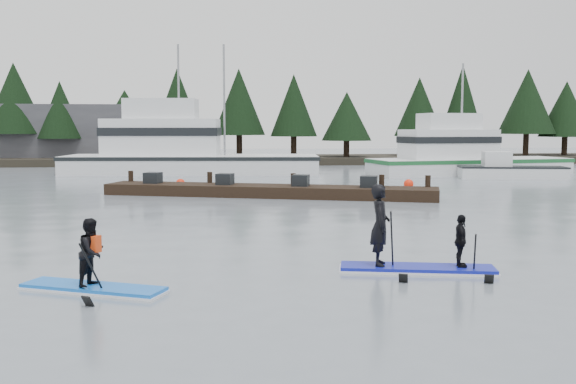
{
  "coord_description": "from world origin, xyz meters",
  "views": [
    {
      "loc": [
        -2.16,
        -13.45,
        3.06
      ],
      "look_at": [
        0.0,
        6.0,
        1.1
      ],
      "focal_mm": 40.0,
      "sensor_mm": 36.0,
      "label": 1
    }
  ],
  "objects": [
    {
      "name": "ground",
      "position": [
        0.0,
        0.0,
        0.0
      ],
      "size": [
        160.0,
        160.0,
        0.0
      ],
      "primitive_type": "plane",
      "color": "slate",
      "rests_on": "ground"
    },
    {
      "name": "far_shore",
      "position": [
        0.0,
        42.0,
        0.3
      ],
      "size": [
        70.0,
        8.0,
        0.6
      ],
      "primitive_type": "cube",
      "color": "#2D281E",
      "rests_on": "ground"
    },
    {
      "name": "treeline",
      "position": [
        0.0,
        42.0,
        0.0
      ],
      "size": [
        60.0,
        4.0,
        8.0
      ],
      "primitive_type": null,
      "color": "black",
      "rests_on": "ground"
    },
    {
      "name": "waterfront_building",
      "position": [
        -14.0,
        44.0,
        2.5
      ],
      "size": [
        18.0,
        6.0,
        5.0
      ],
      "primitive_type": "cube",
      "color": "#4C4C51",
      "rests_on": "ground"
    },
    {
      "name": "fishing_boat_large",
      "position": [
        -4.32,
        30.07,
        0.72
      ],
      "size": [
        17.12,
        6.22,
        9.56
      ],
      "rotation": [
        0.0,
        0.0,
        -0.09
      ],
      "color": "white",
      "rests_on": "ground"
    },
    {
      "name": "fishing_boat_medium",
      "position": [
        14.12,
        27.39,
        0.56
      ],
      "size": [
        13.77,
        5.94,
        8.09
      ],
      "rotation": [
        0.0,
        0.0,
        0.16
      ],
      "color": "white",
      "rests_on": "ground"
    },
    {
      "name": "skiff",
      "position": [
        15.65,
        23.62,
        0.36
      ],
      "size": [
        6.45,
        3.06,
        0.72
      ],
      "primitive_type": "cube",
      "rotation": [
        0.0,
        0.0,
        -0.2
      ],
      "color": "white",
      "rests_on": "ground"
    },
    {
      "name": "floating_dock",
      "position": [
        0.09,
        15.0,
        0.25
      ],
      "size": [
        14.81,
        6.64,
        0.5
      ],
      "primitive_type": "cube",
      "rotation": [
        0.0,
        0.0,
        -0.32
      ],
      "color": "black",
      "rests_on": "ground"
    },
    {
      "name": "buoy_d",
      "position": [
        7.78,
        18.95,
        0.0
      ],
      "size": [
        0.51,
        0.51,
        0.51
      ],
      "primitive_type": "sphere",
      "color": "red",
      "rests_on": "ground"
    },
    {
      "name": "buoy_c",
      "position": [
        14.2,
        24.16,
        0.0
      ],
      "size": [
        0.63,
        0.63,
        0.63
      ],
      "primitive_type": "sphere",
      "color": "red",
      "rests_on": "ground"
    },
    {
      "name": "buoy_b",
      "position": [
        -4.09,
        20.73,
        0.0
      ],
      "size": [
        0.49,
        0.49,
        0.49
      ],
      "primitive_type": "sphere",
      "color": "red",
      "rests_on": "ground"
    },
    {
      "name": "paddleboard_solo",
      "position": [
        -4.51,
        -1.27,
        0.52
      ],
      "size": [
        2.85,
        1.77,
        1.85
      ],
      "rotation": [
        0.0,
        0.0,
        -0.42
      ],
      "color": "blue",
      "rests_on": "ground"
    },
    {
      "name": "paddleboard_duo",
      "position": [
        1.89,
        -0.29,
        0.64
      ],
      "size": [
        3.35,
        1.59,
        2.38
      ],
      "rotation": [
        0.0,
        0.0,
        -0.22
      ],
      "color": "#1119A3",
      "rests_on": "ground"
    }
  ]
}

